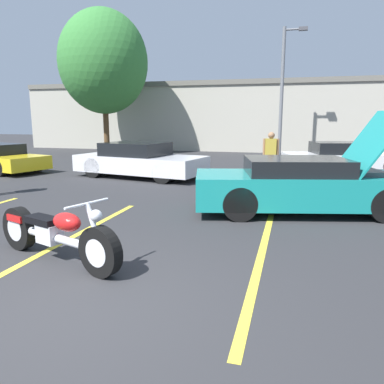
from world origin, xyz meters
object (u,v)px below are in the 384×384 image
object	(u,v)px
light_pole	(284,87)
parked_car_mid_left_row	(139,161)
show_car_hood_open	(305,185)
spectator_by_show_car	(271,153)
tree_background	(103,62)
parked_car_mid_right_row	(343,157)
motorcycle	(55,234)

from	to	relation	value
light_pole	parked_car_mid_left_row	bearing A→B (deg)	-119.71
show_car_hood_open	light_pole	bearing A→B (deg)	81.04
parked_car_mid_left_row	spectator_by_show_car	world-z (taller)	spectator_by_show_car
light_pole	tree_background	xyz separation A→B (m)	(-10.00, -0.28, 1.54)
parked_car_mid_right_row	parked_car_mid_left_row	distance (m)	8.07
spectator_by_show_car	tree_background	bearing A→B (deg)	142.58
parked_car_mid_left_row	show_car_hood_open	bearing A→B (deg)	-23.59
parked_car_mid_right_row	light_pole	bearing A→B (deg)	106.62
light_pole	motorcycle	xyz separation A→B (m)	(-2.60, -15.89, -3.25)
motorcycle	spectator_by_show_car	world-z (taller)	spectator_by_show_car
tree_background	parked_car_mid_right_row	size ratio (longest dim) A/B	1.63
parked_car_mid_left_row	spectator_by_show_car	xyz separation A→B (m)	(4.55, 0.21, 0.37)
tree_background	parked_car_mid_left_row	world-z (taller)	tree_background
tree_background	spectator_by_show_car	size ratio (longest dim) A/B	4.96
light_pole	spectator_by_show_car	bearing A→B (deg)	-90.47
light_pole	parked_car_mid_left_row	world-z (taller)	light_pole
parked_car_mid_right_row	spectator_by_show_car	world-z (taller)	spectator_by_show_car
tree_background	light_pole	bearing A→B (deg)	1.59
light_pole	parked_car_mid_right_row	size ratio (longest dim) A/B	1.32
motorcycle	parked_car_mid_right_row	bearing A→B (deg)	85.03
tree_background	spectator_by_show_car	bearing A→B (deg)	-37.42
light_pole	tree_background	size ratio (longest dim) A/B	0.81
light_pole	motorcycle	size ratio (longest dim) A/B	2.67
parked_car_mid_left_row	tree_background	bearing A→B (deg)	135.92
parked_car_mid_right_row	show_car_hood_open	bearing A→B (deg)	-116.03
light_pole	tree_background	distance (m)	10.12
parked_car_mid_left_row	spectator_by_show_car	bearing A→B (deg)	13.90
motorcycle	spectator_by_show_car	size ratio (longest dim) A/B	1.51
show_car_hood_open	spectator_by_show_car	distance (m)	4.20
motorcycle	parked_car_mid_left_row	bearing A→B (deg)	123.82
show_car_hood_open	spectator_by_show_car	bearing A→B (deg)	90.30
light_pole	spectator_by_show_car	size ratio (longest dim) A/B	4.03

